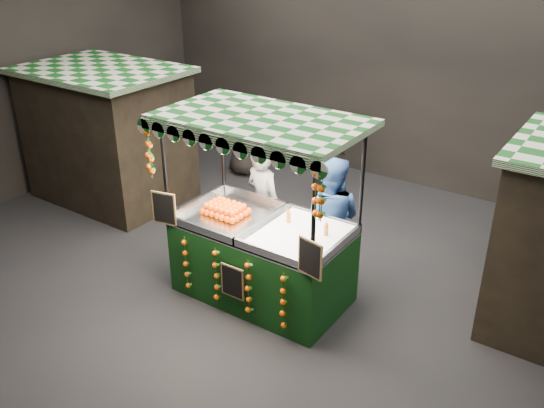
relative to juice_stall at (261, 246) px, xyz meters
The scene contains 12 objects.
ground 0.89m from the juice_stall, 116.80° to the left, with size 12.00×12.00×0.00m, color black.
market_hall 2.54m from the juice_stall, 116.80° to the left, with size 12.10×10.10×5.05m.
neighbour_stall_left 4.71m from the juice_stall, 164.68° to the left, with size 3.00×2.20×2.60m.
juice_stall is the anchor object (origin of this frame).
vendor_grey 1.08m from the juice_stall, 123.26° to the left, with size 0.82×0.63×1.98m.
vendor_blue 1.12m from the juice_stall, 59.94° to the left, with size 1.17×1.03×2.03m.
shopper_0 5.06m from the juice_stall, 151.55° to the left, with size 0.64×0.46×1.65m.
shopper_1 3.79m from the juice_stall, 38.08° to the left, with size 1.04×0.91×1.81m.
shopper_2 3.47m from the juice_stall, 104.01° to the left, with size 1.12×0.62×1.81m.
shopper_3 4.97m from the juice_stall, 55.24° to the left, with size 1.21×1.21×1.68m.
shopper_4 4.76m from the juice_stall, 130.08° to the left, with size 0.86×0.58×1.71m.
shopper_5 4.12m from the juice_stall, 41.86° to the left, with size 1.74×1.57×1.93m.
Camera 1 is at (4.29, -6.07, 5.00)m, focal length 38.29 mm.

